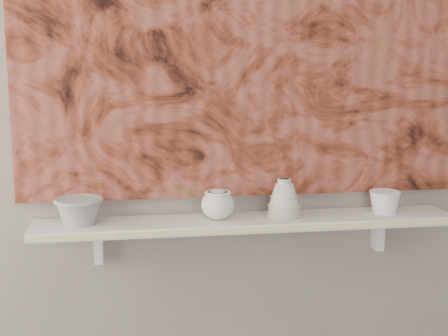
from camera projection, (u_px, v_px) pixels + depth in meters
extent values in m
plane|color=gray|center=(242.00, 90.00, 2.09)|extent=(3.60, 0.00, 3.60)
cube|color=silver|center=(246.00, 222.00, 2.08)|extent=(1.40, 0.18, 0.03)
cube|color=beige|center=(252.00, 230.00, 1.99)|extent=(1.40, 0.01, 0.02)
cube|color=silver|center=(98.00, 245.00, 2.08)|extent=(0.03, 0.06, 0.12)
cube|color=silver|center=(378.00, 233.00, 2.22)|extent=(0.03, 0.06, 0.12)
cube|color=brown|center=(243.00, 32.00, 2.04)|extent=(1.50, 0.02, 1.10)
cube|color=black|center=(371.00, 123.00, 2.15)|extent=(0.09, 0.00, 0.08)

